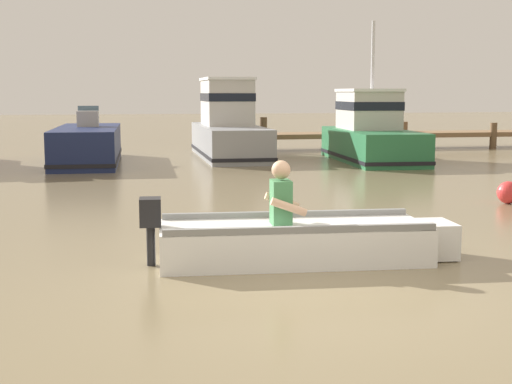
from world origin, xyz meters
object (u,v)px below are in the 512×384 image
object	(u,v)px
rowboat_with_person	(299,240)
moored_boat_green	(371,134)
moored_boat_navy	(88,146)
mooring_buoy	(508,192)
moored_boat_grey	(228,128)

from	to	relation	value
rowboat_with_person	moored_boat_green	distance (m)	12.84
moored_boat_navy	mooring_buoy	xyz separation A→B (m)	(7.59, -9.04, -0.28)
moored_boat_navy	moored_boat_grey	distance (m)	4.38
moored_boat_navy	moored_boat_green	distance (m)	8.04
rowboat_with_person	moored_boat_grey	bearing A→B (deg)	84.51
moored_boat_green	rowboat_with_person	bearing A→B (deg)	-113.68
rowboat_with_person	mooring_buoy	xyz separation A→B (m)	(4.75, 3.57, -0.05)
moored_boat_grey	moored_boat_green	distance (m)	4.38
moored_boat_navy	moored_boat_green	bearing A→B (deg)	-6.11
moored_boat_grey	mooring_buoy	size ratio (longest dim) A/B	14.36
rowboat_with_person	moored_boat_navy	world-z (taller)	moored_boat_navy
rowboat_with_person	moored_boat_navy	size ratio (longest dim) A/B	0.69
moored_boat_grey	moored_boat_navy	bearing A→B (deg)	-162.89
moored_boat_green	moored_boat_navy	bearing A→B (deg)	173.89
rowboat_with_person	moored_boat_navy	xyz separation A→B (m)	(-2.84, 12.60, 0.23)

